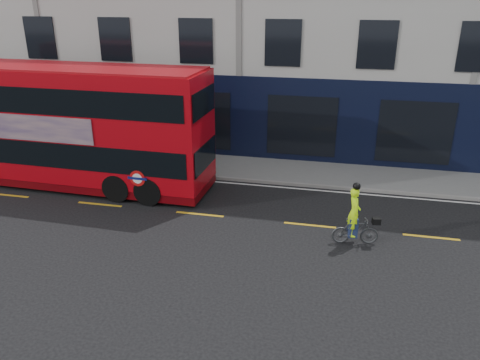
% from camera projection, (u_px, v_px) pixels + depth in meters
% --- Properties ---
extents(ground, '(120.00, 120.00, 0.00)m').
position_uv_depth(ground, '(187.00, 233.00, 15.73)').
color(ground, black).
rests_on(ground, ground).
extents(pavement, '(60.00, 3.00, 0.12)m').
position_uv_depth(pavement, '(232.00, 167.00, 21.60)').
color(pavement, slate).
rests_on(pavement, ground).
extents(kerb, '(60.00, 0.12, 0.13)m').
position_uv_depth(kerb, '(224.00, 178.00, 20.24)').
color(kerb, gray).
rests_on(kerb, ground).
extents(road_edge_line, '(58.00, 0.10, 0.01)m').
position_uv_depth(road_edge_line, '(222.00, 182.00, 19.99)').
color(road_edge_line, silver).
rests_on(road_edge_line, ground).
extents(lane_dashes, '(58.00, 0.12, 0.01)m').
position_uv_depth(lane_dashes, '(200.00, 214.00, 17.09)').
color(lane_dashes, gold).
rests_on(lane_dashes, ground).
extents(bus, '(12.27, 3.12, 4.91)m').
position_uv_depth(bus, '(64.00, 125.00, 19.02)').
color(bus, '#AF070F').
rests_on(bus, ground).
extents(cyclist, '(1.54, 0.67, 2.12)m').
position_uv_depth(cyclist, '(355.00, 223.00, 14.83)').
color(cyclist, '#424547').
rests_on(cyclist, ground).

